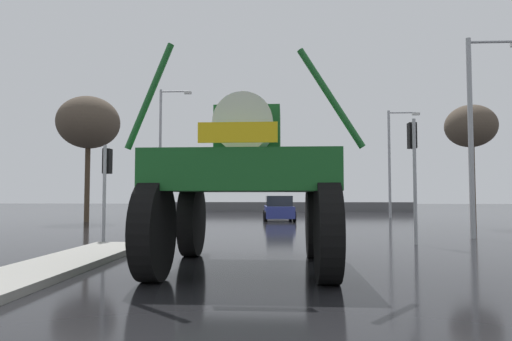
% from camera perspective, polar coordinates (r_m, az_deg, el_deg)
% --- Properties ---
extents(ground_plane, '(120.00, 120.00, 0.00)m').
position_cam_1_polar(ground_plane, '(20.37, 1.86, -7.55)').
color(ground_plane, black).
extents(median_island, '(1.56, 8.21, 0.15)m').
position_cam_1_polar(median_island, '(10.56, -24.18, -10.99)').
color(median_island, '#9E9B93').
rests_on(median_island, ground).
extents(oversize_sprayer, '(4.33, 5.30, 4.35)m').
position_cam_1_polar(oversize_sprayer, '(9.82, -1.11, -1.05)').
color(oversize_sprayer, black).
rests_on(oversize_sprayer, ground).
extents(sedan_ahead, '(2.07, 4.19, 1.52)m').
position_cam_1_polar(sedan_ahead, '(28.03, 2.91, -4.87)').
color(sedan_ahead, navy).
rests_on(sedan_ahead, ground).
extents(traffic_signal_near_left, '(0.24, 0.54, 3.23)m').
position_cam_1_polar(traffic_signal_near_left, '(15.82, -18.46, -0.16)').
color(traffic_signal_near_left, '#A8AAAF').
rests_on(traffic_signal_near_left, ground).
extents(traffic_signal_near_right, '(0.24, 0.54, 4.02)m').
position_cam_1_polar(traffic_signal_near_right, '(15.40, 19.32, 2.14)').
color(traffic_signal_near_right, '#A8AAAF').
rests_on(traffic_signal_near_right, ground).
extents(streetlight_near_right, '(2.14, 0.24, 7.35)m').
position_cam_1_polar(streetlight_near_right, '(18.28, 26.14, 5.29)').
color(streetlight_near_right, '#A8AAAF').
rests_on(streetlight_near_right, ground).
extents(streetlight_far_left, '(2.25, 0.24, 8.95)m').
position_cam_1_polar(streetlight_far_left, '(31.87, -11.79, 3.07)').
color(streetlight_far_left, '#A8AAAF').
rests_on(streetlight_far_left, ground).
extents(streetlight_far_right, '(2.22, 0.24, 7.47)m').
position_cam_1_polar(streetlight_far_right, '(32.57, 16.92, 1.66)').
color(streetlight_far_right, '#A8AAAF').
rests_on(streetlight_far_right, ground).
extents(bare_tree_left, '(3.62, 3.62, 7.39)m').
position_cam_1_polar(bare_tree_left, '(28.38, -20.53, 5.68)').
color(bare_tree_left, '#473828').
rests_on(bare_tree_left, ground).
extents(bare_tree_right, '(2.46, 2.46, 6.02)m').
position_cam_1_polar(bare_tree_right, '(24.60, 25.65, 4.95)').
color(bare_tree_right, '#473828').
rests_on(bare_tree_right, ground).
extents(roadside_barrier, '(26.20, 0.24, 0.90)m').
position_cam_1_polar(roadside_barrier, '(42.03, 2.36, -4.65)').
color(roadside_barrier, '#59595B').
rests_on(roadside_barrier, ground).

